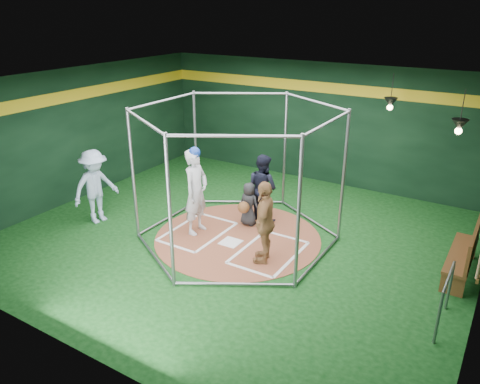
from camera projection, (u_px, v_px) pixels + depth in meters
The scene contains 15 objects.
room_shell at pixel (238, 165), 10.10m from camera, with size 10.10×9.10×3.53m.
clay_disc at pixel (238, 237), 10.75m from camera, with size 3.80×3.80×0.01m, color brown.
home_plate at pixel (231, 242), 10.51m from camera, with size 0.43×0.43×0.01m, color white.
batter_box_left at pixel (198, 231), 11.01m from camera, with size 1.17×1.77×0.01m.
batter_box_right at pixel (269, 252), 10.09m from camera, with size 1.17×1.77×0.01m.
batting_cage at pixel (238, 176), 10.19m from camera, with size 4.05×4.67×3.00m.
pendant_lamp_near at pixel (390, 102), 11.50m from camera, with size 0.34×0.34×0.90m.
pendant_lamp_far at pixel (459, 125), 9.36m from camera, with size 0.34×0.34×0.90m.
batter_figure at pixel (196, 191), 10.66m from camera, with size 0.51×0.75×2.07m.
visitor_leopard at pixel (265, 222), 9.48m from camera, with size 1.03×0.43×1.76m, color tan.
catcher_figure at pixel (248, 204), 11.17m from camera, with size 0.54×0.57×1.07m.
umpire at pixel (262, 187), 11.39m from camera, with size 0.81×0.63×1.67m, color black.
bystander_blue at pixel (95, 187), 11.24m from camera, with size 1.18×0.68×1.83m, color #A4BCD9.
dugout_bench at pixel (467, 250), 9.08m from camera, with size 0.43×1.86×1.09m.
steel_railing at pixel (446, 292), 7.60m from camera, with size 0.05×1.11×0.96m.
Camera 1 is at (5.06, -8.13, 5.00)m, focal length 35.00 mm.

